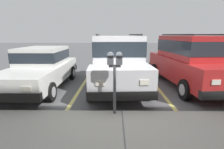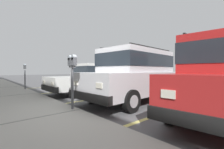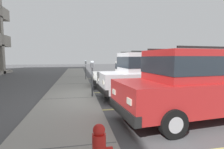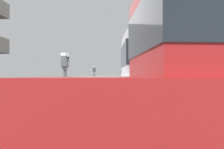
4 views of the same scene
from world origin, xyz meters
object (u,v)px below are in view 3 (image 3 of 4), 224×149
object	(u,v)px
silver_suv	(153,73)
dark_hatchback	(131,73)
fire_hydrant	(99,148)
parking_meter_far	(86,67)
red_sedan	(199,81)
parking_meter_near	(92,70)

from	to	relation	value
silver_suv	dark_hatchback	distance (m)	2.86
fire_hydrant	parking_meter_far	bearing A→B (deg)	-1.51
silver_suv	red_sedan	distance (m)	2.91
parking_meter_far	silver_suv	bearing A→B (deg)	-155.64
silver_suv	red_sedan	world-z (taller)	same
red_sedan	dark_hatchback	bearing A→B (deg)	-2.73
dark_hatchback	fire_hydrant	xyz separation A→B (m)	(-7.74, 2.86, -0.36)
dark_hatchback	fire_hydrant	world-z (taller)	dark_hatchback
red_sedan	parking_meter_far	distance (m)	9.34
red_sedan	parking_meter_far	bearing A→B (deg)	12.31
parking_meter_near	dark_hatchback	bearing A→B (deg)	-42.64
parking_meter_near	parking_meter_far	world-z (taller)	parking_meter_near
parking_meter_far	red_sedan	bearing A→B (deg)	-162.31
dark_hatchback	fire_hydrant	size ratio (longest dim) A/B	6.40
silver_suv	red_sedan	bearing A→B (deg)	179.17
parking_meter_near	fire_hydrant	xyz separation A→B (m)	(-4.96, 0.30, -0.78)
silver_suv	parking_meter_far	size ratio (longest dim) A/B	3.36
parking_meter_far	dark_hatchback	bearing A→B (deg)	-140.74
parking_meter_near	fire_hydrant	bearing A→B (deg)	176.57
parking_meter_near	parking_meter_far	bearing A→B (deg)	0.10
dark_hatchback	parking_meter_far	distance (m)	4.07
red_sedan	fire_hydrant	world-z (taller)	red_sedan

